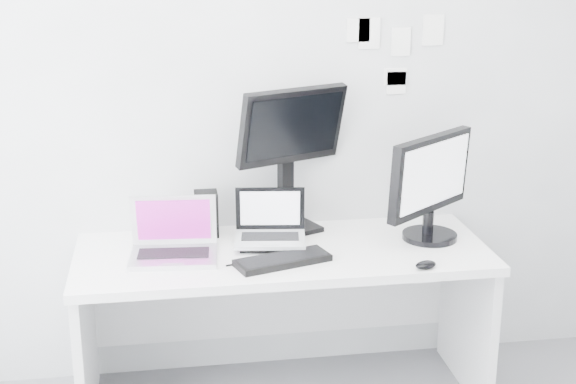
% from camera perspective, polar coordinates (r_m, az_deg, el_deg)
% --- Properties ---
extents(back_wall, '(3.60, 0.00, 3.60)m').
position_cam_1_polar(back_wall, '(3.79, -1.18, 6.70)').
color(back_wall, silver).
rests_on(back_wall, ground).
extents(desk, '(1.80, 0.70, 0.73)m').
position_cam_1_polar(desk, '(3.77, -0.35, -9.19)').
color(desk, white).
rests_on(desk, ground).
extents(macbook, '(0.39, 0.30, 0.27)m').
position_cam_1_polar(macbook, '(3.50, -7.97, -2.56)').
color(macbook, silver).
rests_on(macbook, desk).
extents(speaker, '(0.12, 0.12, 0.21)m').
position_cam_1_polar(speaker, '(3.78, -5.64, -1.50)').
color(speaker, black).
rests_on(speaker, desk).
extents(dell_laptop, '(0.34, 0.28, 0.26)m').
position_cam_1_polar(dell_laptop, '(3.61, -1.25, -1.90)').
color(dell_laptop, silver).
rests_on(dell_laptop, desk).
extents(rear_monitor, '(0.55, 0.37, 0.70)m').
position_cam_1_polar(rear_monitor, '(3.74, 0.08, 2.31)').
color(rear_monitor, black).
rests_on(rear_monitor, desk).
extents(samsung_monitor, '(0.58, 0.53, 0.50)m').
position_cam_1_polar(samsung_monitor, '(3.73, 9.89, 0.39)').
color(samsung_monitor, black).
rests_on(samsung_monitor, desk).
extents(keyboard, '(0.43, 0.26, 0.03)m').
position_cam_1_polar(keyboard, '(3.47, -0.37, -4.73)').
color(keyboard, black).
rests_on(keyboard, desk).
extents(mouse, '(0.11, 0.09, 0.03)m').
position_cam_1_polar(mouse, '(3.47, 9.46, -4.97)').
color(mouse, black).
rests_on(mouse, desk).
extents(wall_note_0, '(0.10, 0.00, 0.14)m').
position_cam_1_polar(wall_note_0, '(3.83, 5.62, 10.82)').
color(wall_note_0, white).
rests_on(wall_note_0, back_wall).
extents(wall_note_1, '(0.09, 0.00, 0.13)m').
position_cam_1_polar(wall_note_1, '(3.87, 7.79, 10.22)').
color(wall_note_1, white).
rests_on(wall_note_1, back_wall).
extents(wall_note_2, '(0.10, 0.00, 0.14)m').
position_cam_1_polar(wall_note_2, '(3.91, 9.96, 10.93)').
color(wall_note_2, white).
rests_on(wall_note_2, back_wall).
extents(wall_note_3, '(0.11, 0.00, 0.08)m').
position_cam_1_polar(wall_note_3, '(3.89, 7.41, 7.88)').
color(wall_note_3, white).
rests_on(wall_note_3, back_wall).
extents(wall_note_4, '(0.09, 0.00, 0.10)m').
position_cam_1_polar(wall_note_4, '(3.89, 7.47, 7.46)').
color(wall_note_4, white).
rests_on(wall_note_4, back_wall).
extents(wall_note_5, '(0.11, 0.00, 0.11)m').
position_cam_1_polar(wall_note_5, '(3.81, 4.85, 11.04)').
color(wall_note_5, white).
rests_on(wall_note_5, back_wall).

